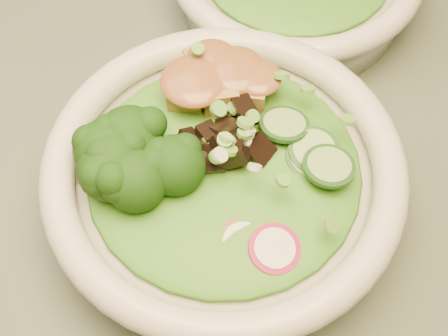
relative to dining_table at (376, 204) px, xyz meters
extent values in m
cube|color=#4F5D4D|center=(0.00, 0.00, 0.10)|extent=(1.20, 0.80, 0.03)
cylinder|color=beige|center=(-0.17, -0.04, 0.14)|extent=(0.25, 0.25, 0.05)
torus|color=beige|center=(-0.17, -0.04, 0.18)|extent=(0.28, 0.28, 0.03)
ellipsoid|color=#2C6B16|center=(-0.17, -0.04, 0.18)|extent=(0.21, 0.21, 0.02)
ellipsoid|color=brown|center=(-0.17, 0.03, 0.20)|extent=(0.07, 0.06, 0.02)
camera|label=1|loc=(-0.20, -0.28, 0.58)|focal=50.00mm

